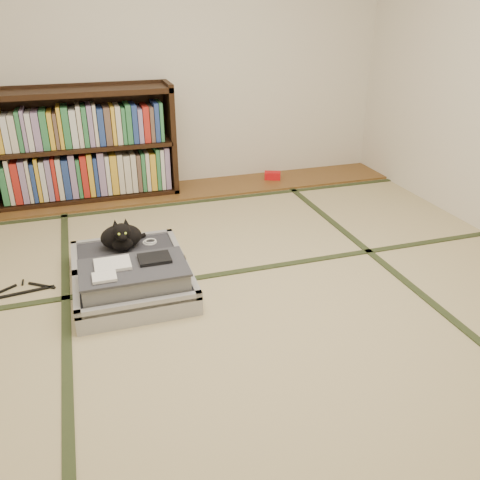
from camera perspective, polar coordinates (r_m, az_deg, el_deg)
name	(u,v)px	position (r m, az deg, el deg)	size (l,w,h in m)	color
floor	(250,306)	(2.91, 1.17, -7.40)	(4.50, 4.50, 0.00)	tan
wood_strip	(179,191)	(4.66, -6.82, 5.51)	(4.00, 0.50, 0.02)	brown
red_item	(273,175)	(4.91, 3.67, 7.24)	(0.15, 0.09, 0.07)	red
room_shell	(253,28)	(2.45, 1.50, 22.71)	(4.50, 4.50, 4.50)	white
tatami_borders	(226,266)	(3.32, -1.58, -2.95)	(4.00, 4.50, 0.01)	#2D381E
bookcase	(84,148)	(4.52, -17.08, 9.84)	(1.52, 0.35, 0.97)	black
suitcase	(132,275)	(3.09, -12.06, -3.90)	(0.67, 0.89, 0.26)	#A3A2A7
cat	(122,237)	(3.30, -13.15, 0.35)	(0.30, 0.30, 0.24)	black
cable_coil	(150,242)	(3.38, -10.08, -0.20)	(0.09, 0.09, 0.02)	white
hanger	(22,290)	(3.31, -23.31, -5.22)	(0.39, 0.20, 0.01)	black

